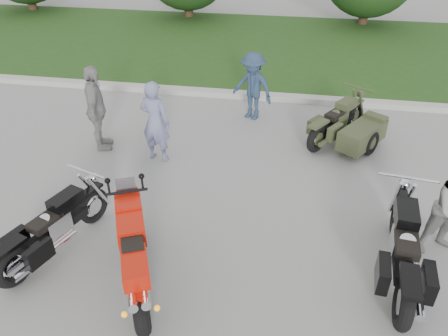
% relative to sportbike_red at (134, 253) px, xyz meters
% --- Properties ---
extents(ground, '(80.00, 80.00, 0.00)m').
position_rel_sportbike_red_xyz_m(ground, '(0.37, 0.64, -0.61)').
color(ground, gray).
rests_on(ground, ground).
extents(curb, '(60.00, 0.30, 0.15)m').
position_rel_sportbike_red_xyz_m(curb, '(0.37, 6.64, -0.54)').
color(curb, '#ADABA3').
rests_on(curb, ground).
extents(grass_strip, '(60.00, 8.00, 0.14)m').
position_rel_sportbike_red_xyz_m(grass_strip, '(0.37, 10.79, -0.54)').
color(grass_strip, '#2F561D').
rests_on(grass_strip, ground).
extents(sportbike_red, '(1.04, 2.08, 1.04)m').
position_rel_sportbike_red_xyz_m(sportbike_red, '(0.00, 0.00, 0.00)').
color(sportbike_red, black).
rests_on(sportbike_red, ground).
extents(cruiser_left, '(0.88, 2.11, 0.85)m').
position_rel_sportbike_red_xyz_m(cruiser_left, '(-1.46, 0.41, -0.18)').
color(cruiser_left, black).
rests_on(cruiser_left, ground).
extents(cruiser_right, '(0.52, 2.46, 0.95)m').
position_rel_sportbike_red_xyz_m(cruiser_right, '(3.60, 0.73, -0.13)').
color(cruiser_right, black).
rests_on(cruiser_right, ground).
extents(cruiser_sidecar, '(1.72, 2.01, 0.83)m').
position_rel_sportbike_red_xyz_m(cruiser_sidecar, '(3.19, 4.49, -0.22)').
color(cruiser_sidecar, black).
rests_on(cruiser_sidecar, ground).
extents(person_stripe, '(0.69, 0.52, 1.69)m').
position_rel_sportbike_red_xyz_m(person_stripe, '(-0.71, 3.33, 0.23)').
color(person_stripe, slate).
rests_on(person_stripe, ground).
extents(person_denim, '(1.20, 1.00, 1.61)m').
position_rel_sportbike_red_xyz_m(person_denim, '(0.97, 5.51, 0.19)').
color(person_denim, navy).
rests_on(person_denim, ground).
extents(person_back, '(0.76, 1.15, 1.81)m').
position_rel_sportbike_red_xyz_m(person_back, '(-2.02, 3.55, 0.29)').
color(person_back, gray).
rests_on(person_back, ground).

